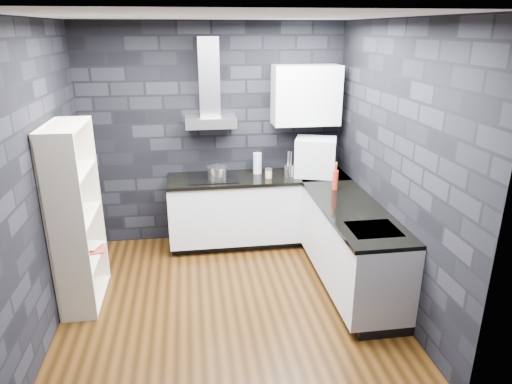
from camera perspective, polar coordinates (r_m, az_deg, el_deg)
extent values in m
plane|color=#3D230B|center=(4.75, -3.48, -13.49)|extent=(3.20, 3.20, 0.00)
plane|color=white|center=(3.98, -4.34, 21.10)|extent=(3.20, 3.20, 0.00)
cube|color=black|center=(5.74, -5.21, 7.06)|extent=(3.20, 0.05, 2.70)
cube|color=black|center=(2.67, -0.96, -8.22)|extent=(3.20, 0.05, 2.70)
cube|color=black|center=(4.36, -25.64, 1.07)|extent=(0.05, 3.20, 2.70)
cube|color=black|center=(4.58, 16.86, 3.02)|extent=(0.05, 3.20, 2.70)
cube|color=black|center=(5.94, 0.18, -5.69)|extent=(2.18, 0.50, 0.10)
cube|color=black|center=(5.07, 11.94, -10.94)|extent=(0.50, 1.78, 0.10)
cube|color=silver|center=(5.73, 0.25, -1.97)|extent=(2.20, 0.60, 0.76)
cube|color=silver|center=(4.86, 11.85, -6.62)|extent=(0.60, 1.80, 0.76)
cube|color=black|center=(5.59, 0.27, 1.80)|extent=(2.20, 0.62, 0.04)
cube|color=black|center=(4.69, 12.07, -2.24)|extent=(0.62, 1.80, 0.04)
cube|color=black|center=(5.77, 8.14, 2.17)|extent=(0.62, 0.62, 0.04)
cube|color=#AAA9AD|center=(5.50, -5.68, 8.73)|extent=(0.60, 0.34, 0.12)
cube|color=#AAA9AD|center=(5.50, -5.91, 14.09)|extent=(0.24, 0.20, 0.90)
cube|color=silver|center=(5.62, 6.27, 11.94)|extent=(0.80, 0.35, 0.70)
cube|color=black|center=(5.54, -5.38, 1.82)|extent=(0.58, 0.50, 0.01)
cube|color=#AAA9AD|center=(4.27, 14.49, -4.54)|extent=(0.44, 0.40, 0.01)
cylinder|color=silver|center=(5.46, -4.91, 2.36)|extent=(0.24, 0.24, 0.13)
cylinder|color=silver|center=(5.66, 0.17, 3.61)|extent=(0.11, 0.11, 0.26)
cylinder|color=tan|center=(5.51, 1.58, 2.30)|extent=(0.08, 0.08, 0.10)
cylinder|color=silver|center=(5.55, 4.12, 2.64)|extent=(0.15, 0.15, 0.15)
cube|color=silver|center=(5.60, 7.42, 4.29)|extent=(0.57, 0.50, 0.48)
cylinder|color=#A02C16|center=(5.17, 9.88, 1.50)|extent=(0.07, 0.07, 0.22)
cube|color=beige|center=(4.70, -21.56, -2.95)|extent=(0.41, 0.83, 1.80)
imported|color=silver|center=(4.55, -22.01, -3.23)|extent=(0.24, 0.24, 0.05)
imported|color=#9C2E26|center=(4.95, -20.62, -5.81)|extent=(0.18, 0.06, 0.24)
imported|color=#B2B2B2|center=(5.02, -20.74, -5.19)|extent=(0.16, 0.07, 0.22)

